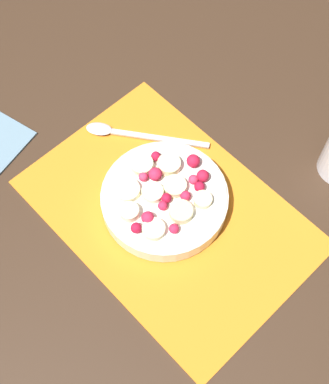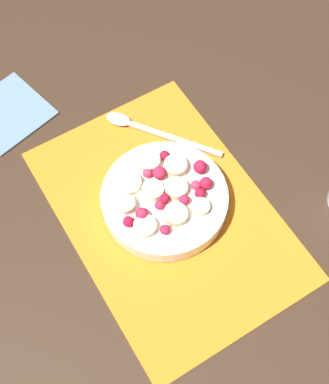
% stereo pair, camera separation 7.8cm
% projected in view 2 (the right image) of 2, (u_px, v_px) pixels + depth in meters
% --- Properties ---
extents(ground_plane, '(3.00, 3.00, 0.00)m').
position_uv_depth(ground_plane, '(166.00, 214.00, 0.81)').
color(ground_plane, '#382619').
extents(placemat, '(0.42, 0.29, 0.01)m').
position_uv_depth(placemat, '(166.00, 213.00, 0.81)').
color(placemat, orange).
rests_on(placemat, ground_plane).
extents(fruit_bowl, '(0.19, 0.19, 0.05)m').
position_uv_depth(fruit_bowl, '(164.00, 197.00, 0.80)').
color(fruit_bowl, silver).
rests_on(fruit_bowl, placemat).
extents(spoon, '(0.17, 0.13, 0.01)m').
position_uv_depth(spoon, '(141.00, 127.00, 0.88)').
color(spoon, silver).
rests_on(spoon, placemat).
extents(napkin, '(0.15, 0.15, 0.01)m').
position_uv_depth(napkin, '(8.00, 112.00, 0.90)').
color(napkin, slate).
rests_on(napkin, ground_plane).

